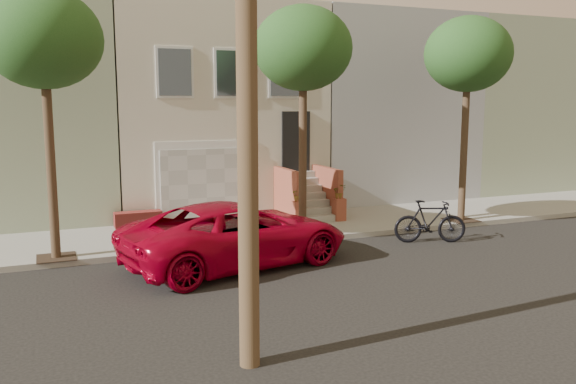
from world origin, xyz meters
name	(u,v)px	position (x,y,z in m)	size (l,w,h in m)	color
ground	(333,282)	(0.00, 0.00, 0.00)	(90.00, 90.00, 0.00)	black
sidewalk	(252,230)	(0.00, 5.35, 0.07)	(40.00, 3.70, 0.15)	gray
house_row	(201,107)	(0.00, 11.19, 3.64)	(33.10, 11.70, 7.00)	#BDB3A1
tree_left	(43,41)	(-5.50, 3.90, 5.26)	(2.70, 2.57, 6.30)	#2D2116
tree_mid	(303,50)	(1.00, 3.90, 5.26)	(2.70, 2.57, 6.30)	#2D2116
tree_right	(468,56)	(6.50, 3.90, 5.26)	(2.70, 2.57, 6.30)	#2D2116
pickup_truck	(237,234)	(-1.50, 2.08, 0.77)	(2.55, 5.52, 1.53)	#A1011C
motorcycle	(430,221)	(4.14, 2.26, 0.60)	(0.56, 1.99, 1.19)	black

